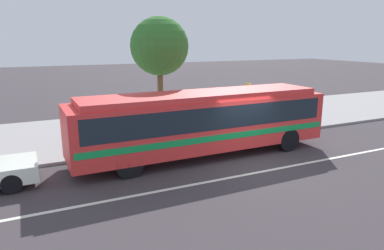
% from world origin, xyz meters
% --- Properties ---
extents(ground_plane, '(120.00, 120.00, 0.00)m').
position_xyz_m(ground_plane, '(0.00, 0.00, 0.00)').
color(ground_plane, '#3D363A').
extents(sidewalk_slab, '(60.00, 8.00, 0.12)m').
position_xyz_m(sidewalk_slab, '(0.00, 7.16, 0.06)').
color(sidewalk_slab, '#999494').
rests_on(sidewalk_slab, ground_plane).
extents(lane_stripe_center, '(56.00, 0.16, 0.01)m').
position_xyz_m(lane_stripe_center, '(0.00, -0.80, 0.00)').
color(lane_stripe_center, silver).
rests_on(lane_stripe_center, ground_plane).
extents(transit_bus, '(10.78, 2.54, 2.67)m').
position_xyz_m(transit_bus, '(-1.32, 1.81, 1.55)').
color(transit_bus, red).
rests_on(transit_bus, ground_plane).
extents(pedestrian_waiting_near_sign, '(0.48, 0.48, 1.68)m').
position_xyz_m(pedestrian_waiting_near_sign, '(-3.56, 4.00, 1.10)').
color(pedestrian_waiting_near_sign, navy).
rests_on(pedestrian_waiting_near_sign, sidewalk_slab).
extents(pedestrian_walking_along_curb, '(0.44, 0.44, 1.58)m').
position_xyz_m(pedestrian_walking_along_curb, '(-2.57, 5.34, 1.04)').
color(pedestrian_walking_along_curb, '#19244D').
rests_on(pedestrian_walking_along_curb, sidewalk_slab).
extents(pedestrian_standing_by_tree, '(0.44, 0.44, 1.72)m').
position_xyz_m(pedestrian_standing_by_tree, '(3.82, 4.43, 1.13)').
color(pedestrian_standing_by_tree, navy).
rests_on(pedestrian_standing_by_tree, sidewalk_slab).
extents(bus_stop_sign, '(0.08, 0.44, 2.54)m').
position_xyz_m(bus_stop_sign, '(2.09, 3.60, 1.74)').
color(bus_stop_sign, gray).
rests_on(bus_stop_sign, sidewalk_slab).
extents(street_tree_near_stop, '(2.75, 2.75, 5.68)m').
position_xyz_m(street_tree_near_stop, '(-1.86, 5.30, 4.40)').
color(street_tree_near_stop, brown).
rests_on(street_tree_near_stop, sidewalk_slab).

